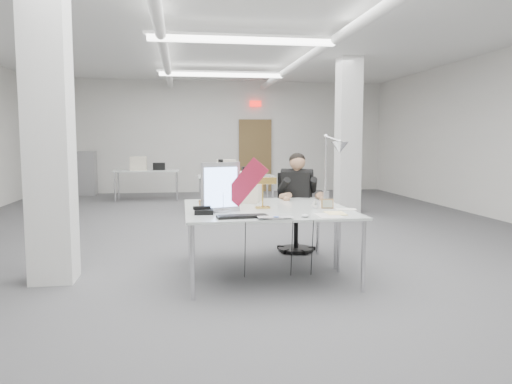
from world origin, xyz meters
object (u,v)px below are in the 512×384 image
(desk_main, at_px, (273,215))
(laptop, at_px, (276,219))
(desk_phone, at_px, (204,212))
(architect_lamp, at_px, (332,165))
(office_chair, at_px, (296,216))
(monitor, at_px, (221,187))
(bankers_lamp, at_px, (263,194))
(beige_monitor, at_px, (244,187))
(seated_person, at_px, (297,186))

(desk_main, bearing_deg, laptop, -96.48)
(desk_phone, xyz_separation_m, architect_lamp, (1.56, 0.69, 0.43))
(office_chair, height_order, desk_phone, office_chair)
(architect_lamp, bearing_deg, monitor, -151.48)
(office_chair, distance_m, bankers_lamp, 1.32)
(office_chair, xyz_separation_m, beige_monitor, (-0.77, -0.48, 0.45))
(desk_main, bearing_deg, desk_phone, 174.98)
(bankers_lamp, height_order, desk_phone, bankers_lamp)
(laptop, height_order, bankers_lamp, bankers_lamp)
(office_chair, xyz_separation_m, desk_phone, (-1.30, -1.43, 0.29))
(office_chair, distance_m, laptop, 2.03)
(bankers_lamp, xyz_separation_m, desk_phone, (-0.67, -0.36, -0.14))
(monitor, distance_m, bankers_lamp, 0.54)
(laptop, bearing_deg, monitor, 127.54)
(desk_main, xyz_separation_m, seated_person, (0.59, 1.45, 0.16))
(desk_main, height_order, seated_person, seated_person)
(beige_monitor, relative_size, architect_lamp, 0.42)
(office_chair, bearing_deg, laptop, -84.18)
(seated_person, height_order, bankers_lamp, seated_person)
(bankers_lamp, distance_m, desk_phone, 0.77)
(office_chair, height_order, architect_lamp, architect_lamp)
(office_chair, height_order, monitor, monitor)
(desk_phone, xyz_separation_m, beige_monitor, (0.54, 0.95, 0.16))
(beige_monitor, bearing_deg, architect_lamp, 3.78)
(seated_person, relative_size, beige_monitor, 2.53)
(monitor, relative_size, architect_lamp, 0.58)
(architect_lamp, bearing_deg, bankers_lamp, -152.93)
(bankers_lamp, bearing_deg, desk_main, -76.25)
(monitor, distance_m, architect_lamp, 1.50)
(laptop, height_order, architect_lamp, architect_lamp)
(desk_main, height_order, bankers_lamp, bankers_lamp)
(architect_lamp, bearing_deg, office_chair, 115.59)
(desk_main, bearing_deg, monitor, 159.36)
(office_chair, distance_m, seated_person, 0.42)
(monitor, relative_size, bankers_lamp, 1.63)
(office_chair, height_order, beige_monitor, beige_monitor)
(desk_main, xyz_separation_m, desk_phone, (-0.71, 0.06, 0.04))
(office_chair, height_order, laptop, office_chair)
(seated_person, relative_size, bankers_lamp, 3.02)
(seated_person, bearing_deg, architect_lamp, -45.17)
(desk_main, height_order, monitor, monitor)
(office_chair, xyz_separation_m, architect_lamp, (0.26, -0.74, 0.72))
(bankers_lamp, distance_m, architect_lamp, 1.00)
(desk_main, relative_size, desk_phone, 9.42)
(desk_main, xyz_separation_m, architect_lamp, (0.85, 0.76, 0.47))
(seated_person, xyz_separation_m, architect_lamp, (0.26, -0.69, 0.31))
(monitor, distance_m, desk_phone, 0.33)
(desk_phone, height_order, beige_monitor, beige_monitor)
(seated_person, bearing_deg, monitor, -107.48)
(seated_person, height_order, monitor, seated_person)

